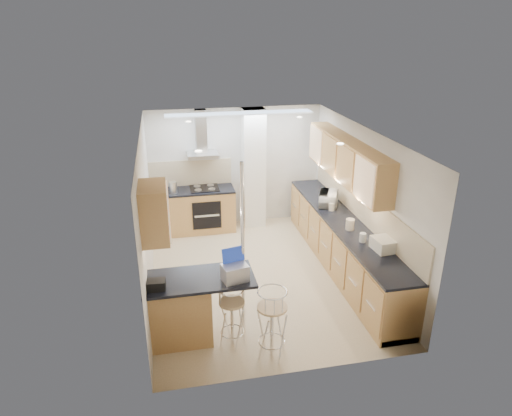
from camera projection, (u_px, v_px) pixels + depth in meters
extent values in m
plane|color=tan|center=(259.00, 276.00, 7.92)|extent=(4.80, 4.80, 0.00)
cube|color=beige|center=(235.00, 167.00, 9.63)|extent=(3.60, 0.04, 2.50)
cube|color=beige|center=(302.00, 286.00, 5.27)|extent=(3.60, 0.04, 2.50)
cube|color=beige|center=(146.00, 218.00, 7.11)|extent=(0.04, 4.80, 2.50)
cube|color=beige|center=(362.00, 201.00, 7.78)|extent=(0.04, 4.80, 2.50)
cube|color=white|center=(259.00, 134.00, 6.98)|extent=(3.60, 4.80, 0.02)
cube|color=#BB824A|center=(346.00, 160.00, 7.88)|extent=(0.34, 3.00, 0.72)
cube|color=#BB824A|center=(154.00, 213.00, 5.68)|extent=(0.34, 0.62, 0.72)
cube|color=beige|center=(361.00, 205.00, 7.81)|extent=(0.03, 4.40, 0.56)
cube|color=beige|center=(190.00, 173.00, 9.46)|extent=(1.70, 0.03, 0.56)
cube|color=white|center=(254.00, 169.00, 9.51)|extent=(0.45, 0.40, 2.50)
cube|color=silver|center=(203.00, 155.00, 9.13)|extent=(0.62, 0.48, 0.08)
cube|color=silver|center=(201.00, 132.00, 9.09)|extent=(0.22, 0.20, 0.88)
cylinder|color=white|center=(243.00, 253.00, 6.03)|extent=(0.05, 0.05, 2.50)
cube|color=black|center=(207.00, 215.00, 9.24)|extent=(0.58, 0.02, 0.58)
cube|color=black|center=(204.00, 188.00, 9.35)|extent=(0.58, 0.50, 0.02)
cube|color=tan|center=(239.00, 113.00, 8.62)|extent=(2.80, 0.35, 0.02)
cube|color=#BB824A|center=(342.00, 245.00, 8.03)|extent=(0.60, 4.40, 0.88)
cube|color=black|center=(344.00, 221.00, 7.86)|extent=(0.63, 4.40, 0.04)
cube|color=#BB824A|center=(193.00, 211.00, 9.48)|extent=(1.70, 0.60, 0.88)
cube|color=black|center=(192.00, 190.00, 9.31)|extent=(1.70, 0.63, 0.04)
cube|color=#BB824A|center=(200.00, 309.00, 6.22)|extent=(1.35, 0.62, 0.90)
cube|color=black|center=(199.00, 279.00, 6.05)|extent=(1.47, 0.72, 0.04)
imported|color=silver|center=(329.00, 199.00, 8.44)|extent=(0.49, 0.57, 0.27)
cube|color=#AAABB2|center=(235.00, 273.00, 5.94)|extent=(0.37, 0.31, 0.22)
cube|color=black|center=(156.00, 285.00, 5.76)|extent=(0.24, 0.19, 0.13)
cylinder|color=silver|center=(331.00, 196.00, 8.70)|extent=(0.14, 0.14, 0.16)
cylinder|color=silver|center=(332.00, 207.00, 8.25)|extent=(0.14, 0.14, 0.14)
cylinder|color=beige|center=(350.00, 224.00, 7.47)|extent=(0.18, 0.18, 0.18)
cylinder|color=silver|center=(363.00, 238.00, 7.05)|extent=(0.12, 0.12, 0.14)
cube|color=silver|center=(383.00, 244.00, 6.79)|extent=(0.31, 0.38, 0.19)
cylinder|color=silver|center=(173.00, 187.00, 9.08)|extent=(0.16, 0.16, 0.23)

